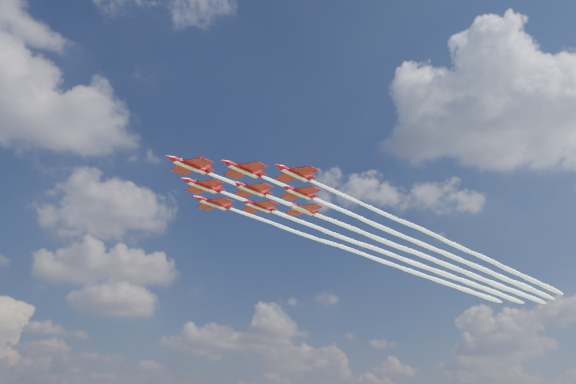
% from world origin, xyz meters
% --- Properties ---
extents(jet_lead, '(151.42, 61.03, 2.93)m').
position_xyz_m(jet_lead, '(58.66, 24.96, 87.44)').
color(jet_lead, '#AC0914').
extents(jet_row2_port, '(151.42, 61.03, 2.93)m').
position_xyz_m(jet_row2_port, '(69.48, 21.82, 87.44)').
color(jet_row2_port, '#AC0914').
extents(jet_row2_starb, '(151.42, 61.03, 2.93)m').
position_xyz_m(jet_row2_starb, '(64.66, 34.50, 87.44)').
color(jet_row2_starb, '#AC0914').
extents(jet_row3_port, '(151.42, 61.03, 2.93)m').
position_xyz_m(jet_row3_port, '(80.30, 18.69, 87.44)').
color(jet_row3_port, '#AC0914').
extents(jet_row3_centre, '(151.42, 61.03, 2.93)m').
position_xyz_m(jet_row3_centre, '(75.49, 31.36, 87.44)').
color(jet_row3_centre, '#AC0914').
extents(jet_row3_starb, '(151.42, 61.03, 2.93)m').
position_xyz_m(jet_row3_starb, '(70.67, 44.03, 87.44)').
color(jet_row3_starb, '#AC0914').
extents(jet_row4_port, '(151.42, 61.03, 2.93)m').
position_xyz_m(jet_row4_port, '(86.31, 28.22, 87.44)').
color(jet_row4_port, '#AC0914').
extents(jet_row4_starb, '(151.42, 61.03, 2.93)m').
position_xyz_m(jet_row4_starb, '(81.49, 40.89, 87.44)').
color(jet_row4_starb, '#AC0914').
extents(jet_tail, '(151.42, 61.03, 2.93)m').
position_xyz_m(jet_tail, '(92.32, 37.76, 87.44)').
color(jet_tail, '#AC0914').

